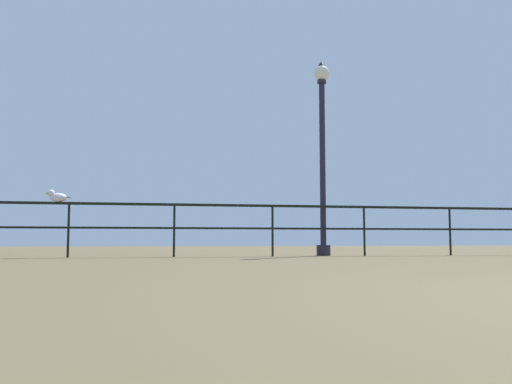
% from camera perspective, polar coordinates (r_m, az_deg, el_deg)
% --- Properties ---
extents(pier_railing, '(21.39, 0.05, 1.03)m').
position_cam_1_polar(pier_railing, '(11.25, 6.54, -2.74)').
color(pier_railing, black).
rests_on(pier_railing, ground_plane).
extents(lamppost_center, '(0.33, 0.33, 4.13)m').
position_cam_1_polar(lamppost_center, '(11.71, 6.88, 4.92)').
color(lamppost_center, black).
rests_on(lamppost_center, ground_plane).
extents(seagull_on_rail, '(0.46, 0.25, 0.22)m').
position_cam_1_polar(seagull_on_rail, '(10.84, -19.88, -0.43)').
color(seagull_on_rail, silver).
rests_on(seagull_on_rail, pier_railing).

